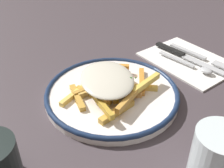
{
  "coord_description": "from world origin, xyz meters",
  "views": [
    {
      "loc": [
        0.32,
        0.36,
        0.37
      ],
      "look_at": [
        0.0,
        0.0,
        0.04
      ],
      "focal_mm": 44.88,
      "sensor_mm": 36.0,
      "label": 1
    }
  ],
  "objects_px": {
    "plate": "(112,93)",
    "fork": "(199,56)",
    "knife": "(182,55)",
    "water_glass": "(216,159)",
    "napkin": "(188,60)",
    "spoon": "(194,66)",
    "fries_heap": "(109,83)"
  },
  "relations": [
    {
      "from": "fries_heap",
      "to": "knife",
      "type": "bearing_deg",
      "value": 179.71
    },
    {
      "from": "plate",
      "to": "knife",
      "type": "xyz_separation_m",
      "value": [
        -0.25,
        -0.0,
        0.0
      ]
    },
    {
      "from": "water_glass",
      "to": "napkin",
      "type": "bearing_deg",
      "value": -139.26
    },
    {
      "from": "knife",
      "to": "fries_heap",
      "type": "bearing_deg",
      "value": -0.29
    },
    {
      "from": "plate",
      "to": "fries_heap",
      "type": "height_order",
      "value": "fries_heap"
    },
    {
      "from": "fork",
      "to": "spoon",
      "type": "height_order",
      "value": "spoon"
    },
    {
      "from": "fork",
      "to": "spoon",
      "type": "bearing_deg",
      "value": 22.58
    },
    {
      "from": "plate",
      "to": "water_glass",
      "type": "relative_size",
      "value": 2.88
    },
    {
      "from": "plate",
      "to": "water_glass",
      "type": "height_order",
      "value": "water_glass"
    },
    {
      "from": "fork",
      "to": "water_glass",
      "type": "bearing_deg",
      "value": 36.62
    },
    {
      "from": "spoon",
      "to": "water_glass",
      "type": "bearing_deg",
      "value": 39.13
    },
    {
      "from": "fork",
      "to": "water_glass",
      "type": "distance_m",
      "value": 0.39
    },
    {
      "from": "plate",
      "to": "knife",
      "type": "bearing_deg",
      "value": -179.3
    },
    {
      "from": "water_glass",
      "to": "fork",
      "type": "bearing_deg",
      "value": -143.38
    },
    {
      "from": "napkin",
      "to": "fries_heap",
      "type": "bearing_deg",
      "value": -4.5
    },
    {
      "from": "spoon",
      "to": "knife",
      "type": "bearing_deg",
      "value": -116.03
    },
    {
      "from": "napkin",
      "to": "fork",
      "type": "xyz_separation_m",
      "value": [
        -0.03,
        0.01,
        0.01
      ]
    },
    {
      "from": "plate",
      "to": "fork",
      "type": "height_order",
      "value": "plate"
    },
    {
      "from": "plate",
      "to": "napkin",
      "type": "height_order",
      "value": "plate"
    },
    {
      "from": "plate",
      "to": "fries_heap",
      "type": "bearing_deg",
      "value": -37.96
    },
    {
      "from": "plate",
      "to": "water_glass",
      "type": "bearing_deg",
      "value": 83.57
    },
    {
      "from": "water_glass",
      "to": "spoon",
      "type": "bearing_deg",
      "value": -140.87
    },
    {
      "from": "water_glass",
      "to": "plate",
      "type": "bearing_deg",
      "value": -96.43
    },
    {
      "from": "fork",
      "to": "knife",
      "type": "height_order",
      "value": "knife"
    },
    {
      "from": "plate",
      "to": "fork",
      "type": "bearing_deg",
      "value": 174.27
    },
    {
      "from": "plate",
      "to": "fork",
      "type": "distance_m",
      "value": 0.28
    },
    {
      "from": "fork",
      "to": "water_glass",
      "type": "height_order",
      "value": "water_glass"
    },
    {
      "from": "plate",
      "to": "knife",
      "type": "distance_m",
      "value": 0.25
    },
    {
      "from": "plate",
      "to": "spoon",
      "type": "bearing_deg",
      "value": 167.3
    },
    {
      "from": "napkin",
      "to": "knife",
      "type": "height_order",
      "value": "knife"
    },
    {
      "from": "napkin",
      "to": "spoon",
      "type": "bearing_deg",
      "value": 52.97
    },
    {
      "from": "napkin",
      "to": "knife",
      "type": "relative_size",
      "value": 1.06
    }
  ]
}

